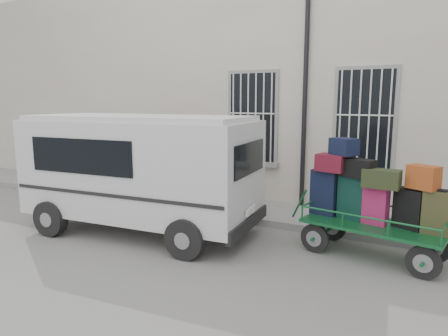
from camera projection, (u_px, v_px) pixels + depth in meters
ground at (209, 242)px, 7.68m from camera, size 80.00×80.00×0.00m
building at (298, 90)px, 11.99m from camera, size 24.00×5.15×6.00m
sidewalk at (254, 210)px, 9.59m from camera, size 24.00×1.70×0.15m
luggage_cart at (371, 201)px, 6.82m from camera, size 2.76×1.45×2.03m
van at (141, 166)px, 8.09m from camera, size 4.88×2.44×2.39m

